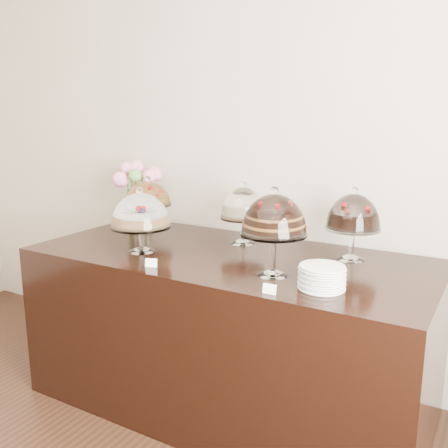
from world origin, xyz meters
The scene contains 11 objects.
wall_back centered at (0.00, 3.00, 1.50)m, with size 5.00×0.04×3.00m, color #BFB19A.
display_counter centered at (0.28, 2.45, 0.45)m, with size 2.20×1.00×0.90m, color black.
cake_stand_sugar_sponge centered at (-0.17, 2.26, 1.12)m, with size 0.34×0.34×0.36m.
cake_stand_choco_layer centered at (0.64, 2.25, 1.18)m, with size 0.32×0.32×0.43m.
cake_stand_cheesecake centered at (0.23, 2.70, 1.13)m, with size 0.27×0.27×0.37m.
cake_stand_dark_choco centered at (0.89, 2.69, 1.14)m, with size 0.29×0.29×0.39m.
cake_stand_fruit_tart centered at (-0.45, 2.67, 1.13)m, with size 0.30×0.30×0.36m.
flower_vase centered at (-0.64, 2.78, 1.18)m, with size 0.29×0.31×0.44m.
plate_stack centered at (0.91, 2.18, 0.95)m, with size 0.20×0.20×0.10m.
price_card_left centered at (0.06, 2.05, 0.92)m, with size 0.06×0.01×0.04m, color white.
price_card_right centered at (0.73, 2.01, 0.92)m, with size 0.06×0.01×0.04m, color white.
Camera 1 is at (1.58, 0.16, 1.66)m, focal length 40.00 mm.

